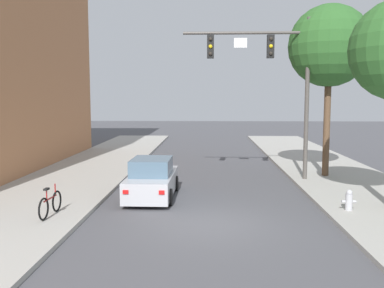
% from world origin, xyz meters
% --- Properties ---
extents(ground_plane, '(120.00, 120.00, 0.00)m').
position_xyz_m(ground_plane, '(0.00, 0.00, 0.00)').
color(ground_plane, '#4C4C51').
extents(sidewalk_left, '(5.00, 60.00, 0.15)m').
position_xyz_m(sidewalk_left, '(-6.50, 0.00, 0.07)').
color(sidewalk_left, '#A8A59E').
rests_on(sidewalk_left, ground).
extents(traffic_signal_mast, '(5.88, 0.38, 7.50)m').
position_xyz_m(traffic_signal_mast, '(2.97, 7.05, 5.31)').
color(traffic_signal_mast, '#514C47').
rests_on(traffic_signal_mast, sidewalk_right).
extents(car_lead_silver, '(1.88, 4.26, 1.60)m').
position_xyz_m(car_lead_silver, '(-2.23, 3.53, 0.72)').
color(car_lead_silver, '#B7B7BC').
rests_on(car_lead_silver, ground).
extents(bicycle_leaning, '(0.15, 1.77, 0.98)m').
position_xyz_m(bicycle_leaning, '(-5.12, 0.22, 0.54)').
color(bicycle_leaning, black).
rests_on(bicycle_leaning, sidewalk_left).
extents(fire_hydrant, '(0.48, 0.24, 0.72)m').
position_xyz_m(fire_hydrant, '(4.81, 1.29, 0.51)').
color(fire_hydrant, '#B2B2B7').
rests_on(fire_hydrant, sidewalk_right).
extents(street_tree_second, '(3.93, 3.93, 8.27)m').
position_xyz_m(street_tree_second, '(5.81, 7.98, 6.43)').
color(street_tree_second, brown).
rests_on(street_tree_second, sidewalk_right).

